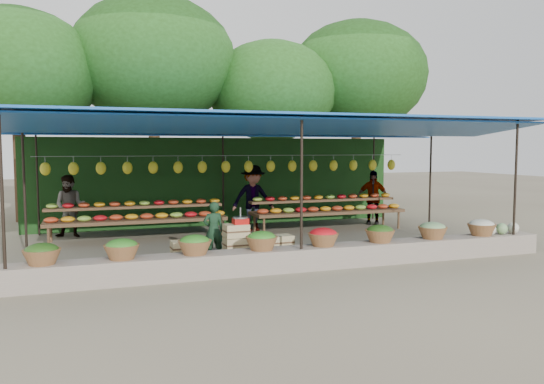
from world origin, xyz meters
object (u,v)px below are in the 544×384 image
object	(u,v)px
crate_counter	(235,248)
blue_crate_front	(78,272)
weighing_scale	(240,220)
vendor_seated	(214,230)

from	to	relation	value
crate_counter	blue_crate_front	world-z (taller)	crate_counter
weighing_scale	blue_crate_front	bearing A→B (deg)	-174.48
crate_counter	weighing_scale	xyz separation A→B (m)	(0.12, -0.00, 0.53)
crate_counter	vendor_seated	xyz separation A→B (m)	(-0.27, 0.62, 0.27)
vendor_seated	blue_crate_front	xyz separation A→B (m)	(-2.53, -0.90, -0.44)
blue_crate_front	crate_counter	bearing A→B (deg)	20.91
weighing_scale	vendor_seated	xyz separation A→B (m)	(-0.38, 0.62, -0.27)
crate_counter	vendor_seated	size ratio (longest dim) A/B	2.05
weighing_scale	blue_crate_front	distance (m)	3.01
crate_counter	blue_crate_front	distance (m)	2.82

